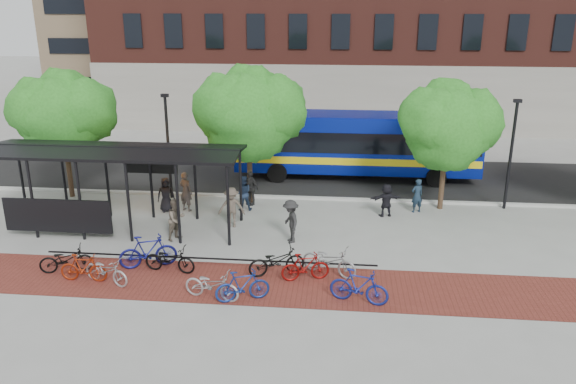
# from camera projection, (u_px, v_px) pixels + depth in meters

# --- Properties ---
(ground) EXTENTS (160.00, 160.00, 0.00)m
(ground) POSITION_uv_depth(u_px,v_px,m) (308.00, 230.00, 23.77)
(ground) COLOR #9E9E99
(ground) RESTS_ON ground
(asphalt_street) EXTENTS (160.00, 8.00, 0.01)m
(asphalt_street) POSITION_uv_depth(u_px,v_px,m) (317.00, 176.00, 31.33)
(asphalt_street) COLOR black
(asphalt_street) RESTS_ON ground
(curb) EXTENTS (160.00, 0.25, 0.12)m
(curb) POSITION_uv_depth(u_px,v_px,m) (313.00, 198.00, 27.53)
(curb) COLOR #B7B7B2
(curb) RESTS_ON ground
(brick_strip) EXTENTS (24.00, 3.00, 0.01)m
(brick_strip) POSITION_uv_depth(u_px,v_px,m) (240.00, 283.00, 19.24)
(brick_strip) COLOR maroon
(brick_strip) RESTS_ON ground
(bike_rack_rail) EXTENTS (12.00, 0.05, 0.95)m
(bike_rack_rail) POSITION_uv_depth(u_px,v_px,m) (209.00, 270.00, 20.21)
(bike_rack_rail) COLOR black
(bike_rack_rail) RESTS_ON ground
(bus_shelter) EXTENTS (10.60, 3.07, 3.60)m
(bus_shelter) POSITION_uv_depth(u_px,v_px,m) (111.00, 160.00, 23.13)
(bus_shelter) COLOR black
(bus_shelter) RESTS_ON ground
(tree_a) EXTENTS (4.90, 4.00, 6.18)m
(tree_a) POSITION_uv_depth(u_px,v_px,m) (64.00, 112.00, 26.70)
(tree_a) COLOR #382619
(tree_a) RESTS_ON ground
(tree_b) EXTENTS (5.15, 4.20, 6.47)m
(tree_b) POSITION_uv_depth(u_px,v_px,m) (251.00, 110.00, 25.80)
(tree_b) COLOR #382619
(tree_b) RESTS_ON ground
(tree_c) EXTENTS (4.66, 3.80, 5.92)m
(tree_c) POSITION_uv_depth(u_px,v_px,m) (449.00, 123.00, 25.09)
(tree_c) COLOR #382619
(tree_c) RESTS_ON ground
(lamp_post_left) EXTENTS (0.35, 0.20, 5.12)m
(lamp_post_left) POSITION_uv_depth(u_px,v_px,m) (168.00, 143.00, 26.95)
(lamp_post_left) COLOR black
(lamp_post_left) RESTS_ON ground
(lamp_post_right) EXTENTS (0.35, 0.20, 5.12)m
(lamp_post_right) POSITION_uv_depth(u_px,v_px,m) (511.00, 152.00, 25.47)
(lamp_post_right) COLOR black
(lamp_post_right) RESTS_ON ground
(bus) EXTENTS (13.05, 3.13, 3.52)m
(bus) POSITION_uv_depth(u_px,v_px,m) (356.00, 141.00, 30.51)
(bus) COLOR navy
(bus) RESTS_ON ground
(bike_0) EXTENTS (1.96, 1.16, 0.97)m
(bike_0) POSITION_uv_depth(u_px,v_px,m) (66.00, 259.00, 19.92)
(bike_0) COLOR black
(bike_0) RESTS_ON ground
(bike_1) EXTENTS (1.68, 0.48, 1.01)m
(bike_1) POSITION_uv_depth(u_px,v_px,m) (83.00, 268.00, 19.23)
(bike_1) COLOR maroon
(bike_1) RESTS_ON ground
(bike_2) EXTENTS (1.95, 1.25, 0.97)m
(bike_2) POSITION_uv_depth(u_px,v_px,m) (106.00, 271.00, 19.08)
(bike_2) COLOR #A1A2A4
(bike_2) RESTS_ON ground
(bike_3) EXTENTS (2.14, 1.30, 1.24)m
(bike_3) POSITION_uv_depth(u_px,v_px,m) (148.00, 251.00, 20.23)
(bike_3) COLOR navy
(bike_3) RESTS_ON ground
(bike_4) EXTENTS (1.96, 0.91, 0.99)m
(bike_4) POSITION_uv_depth(u_px,v_px,m) (170.00, 259.00, 19.92)
(bike_4) COLOR black
(bike_4) RESTS_ON ground
(bike_6) EXTENTS (2.01, 1.10, 1.00)m
(bike_6) POSITION_uv_depth(u_px,v_px,m) (212.00, 285.00, 18.07)
(bike_6) COLOR #9D9DA0
(bike_6) RESTS_ON ground
(bike_7) EXTENTS (1.84, 1.10, 1.07)m
(bike_7) POSITION_uv_depth(u_px,v_px,m) (242.00, 286.00, 17.93)
(bike_7) COLOR navy
(bike_7) RESTS_ON ground
(bike_8) EXTENTS (2.14, 1.40, 1.06)m
(bike_8) POSITION_uv_depth(u_px,v_px,m) (277.00, 261.00, 19.69)
(bike_8) COLOR black
(bike_8) RESTS_ON ground
(bike_9) EXTENTS (1.75, 0.90, 1.01)m
(bike_9) POSITION_uv_depth(u_px,v_px,m) (305.00, 267.00, 19.30)
(bike_9) COLOR maroon
(bike_9) RESTS_ON ground
(bike_10) EXTENTS (2.19, 1.50, 1.09)m
(bike_10) POSITION_uv_depth(u_px,v_px,m) (329.00, 260.00, 19.70)
(bike_10) COLOR gray
(bike_10) RESTS_ON ground
(bike_11) EXTENTS (1.99, 1.01, 1.15)m
(bike_11) POSITION_uv_depth(u_px,v_px,m) (359.00, 287.00, 17.80)
(bike_11) COLOR navy
(bike_11) RESTS_ON ground
(pedestrian_0) EXTENTS (0.93, 0.78, 1.62)m
(pedestrian_0) POSITION_uv_depth(u_px,v_px,m) (166.00, 194.00, 25.74)
(pedestrian_0) COLOR black
(pedestrian_0) RESTS_ON ground
(pedestrian_1) EXTENTS (0.81, 0.70, 1.86)m
(pedestrian_1) POSITION_uv_depth(u_px,v_px,m) (186.00, 191.00, 25.78)
(pedestrian_1) COLOR #453C37
(pedestrian_1) RESTS_ON ground
(pedestrian_2) EXTENTS (0.95, 0.82, 1.66)m
(pedestrian_2) POSITION_uv_depth(u_px,v_px,m) (243.00, 193.00, 25.85)
(pedestrian_2) COLOR #1C2941
(pedestrian_2) RESTS_ON ground
(pedestrian_3) EXTENTS (1.20, 0.77, 1.76)m
(pedestrian_3) POSITION_uv_depth(u_px,v_px,m) (231.00, 207.00, 23.88)
(pedestrian_3) COLOR brown
(pedestrian_3) RESTS_ON ground
(pedestrian_4) EXTENTS (1.03, 0.88, 1.66)m
(pedestrian_4) POSITION_uv_depth(u_px,v_px,m) (251.00, 188.00, 26.58)
(pedestrian_4) COLOR #252525
(pedestrian_4) RESTS_ON ground
(pedestrian_5) EXTENTS (1.49, 0.84, 1.53)m
(pedestrian_5) POSITION_uv_depth(u_px,v_px,m) (386.00, 200.00, 25.14)
(pedestrian_5) COLOR black
(pedestrian_5) RESTS_ON ground
(pedestrian_7) EXTENTS (0.69, 0.59, 1.60)m
(pedestrian_7) POSITION_uv_depth(u_px,v_px,m) (417.00, 196.00, 25.61)
(pedestrian_7) COLOR #1A2B3D
(pedestrian_7) RESTS_ON ground
(pedestrian_8) EXTENTS (0.98, 1.04, 1.71)m
(pedestrian_8) POSITION_uv_depth(u_px,v_px,m) (176.00, 219.00, 22.61)
(pedestrian_8) COLOR brown
(pedestrian_8) RESTS_ON ground
(pedestrian_9) EXTENTS (1.04, 1.30, 1.77)m
(pedestrian_9) POSITION_uv_depth(u_px,v_px,m) (291.00, 221.00, 22.34)
(pedestrian_9) COLOR #252525
(pedestrian_9) RESTS_ON ground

